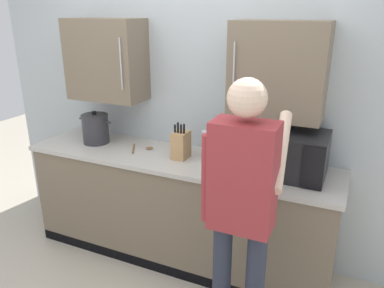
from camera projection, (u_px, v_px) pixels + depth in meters
name	position (u px, v px, depth m)	size (l,w,h in m)	color
back_wall_tiled	(193.00, 85.00, 3.06)	(3.86, 0.44, 2.77)	#B2BCC1
counter_unit	(178.00, 208.00, 3.13)	(2.53, 0.61, 0.91)	#756651
microwave_oven	(285.00, 154.00, 2.63)	(0.60, 0.75, 0.31)	black
thermos_flask	(207.00, 147.00, 2.84)	(0.08, 0.08, 0.25)	#B7BABF
stock_pot	(95.00, 129.00, 3.27)	(0.32, 0.23, 0.28)	#2D2D33
knife_block	(181.00, 145.00, 2.93)	(0.11, 0.15, 0.29)	tan
wooden_spoon	(142.00, 148.00, 3.15)	(0.21, 0.19, 0.02)	brown
person_figure	(242.00, 205.00, 2.03)	(0.44, 0.57, 1.71)	#282D3D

